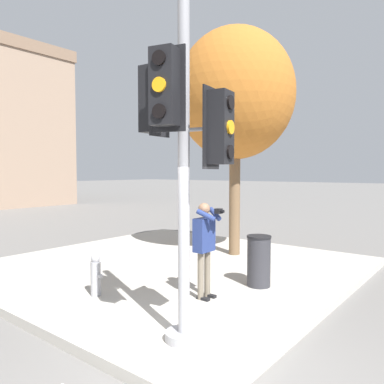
{
  "coord_description": "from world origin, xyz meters",
  "views": [
    {
      "loc": [
        -3.29,
        -2.56,
        2.44
      ],
      "look_at": [
        1.22,
        1.03,
        2.12
      ],
      "focal_mm": 35.0,
      "sensor_mm": 36.0,
      "label": 1
    }
  ],
  "objects": [
    {
      "name": "street_tree",
      "position": [
        5.4,
        2.88,
        4.5
      ],
      "size": [
        3.18,
        3.18,
        6.11
      ],
      "color": "brown",
      "rests_on": "sidewalk_corner"
    },
    {
      "name": "sidewalk_corner",
      "position": [
        3.5,
        3.5,
        0.08
      ],
      "size": [
        8.0,
        8.0,
        0.16
      ],
      "color": "#ADA89E",
      "rests_on": "ground_plane"
    },
    {
      "name": "fire_hydrant",
      "position": [
        0.89,
        3.03,
        0.54
      ],
      "size": [
        0.19,
        0.25,
        0.77
      ],
      "color": "#99999E",
      "rests_on": "sidewalk_corner"
    },
    {
      "name": "trash_bin",
      "position": [
        3.27,
        0.97,
        0.67
      ],
      "size": [
        0.48,
        0.48,
        1.01
      ],
      "color": "#2D2D33",
      "rests_on": "sidewalk_corner"
    },
    {
      "name": "person_photographer",
      "position": [
        2.03,
        1.39,
        1.2
      ],
      "size": [
        0.5,
        0.53,
        1.72
      ],
      "color": "black",
      "rests_on": "sidewalk_corner"
    },
    {
      "name": "ground_plane",
      "position": [
        0.0,
        0.0,
        0.0
      ],
      "size": [
        160.0,
        160.0,
        0.0
      ],
      "primitive_type": "plane",
      "color": "slate"
    },
    {
      "name": "traffic_signal_pole",
      "position": [
        0.4,
        0.57,
        2.84
      ],
      "size": [
        0.95,
        1.37,
        4.84
      ],
      "color": "#939399",
      "rests_on": "sidewalk_corner"
    }
  ]
}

